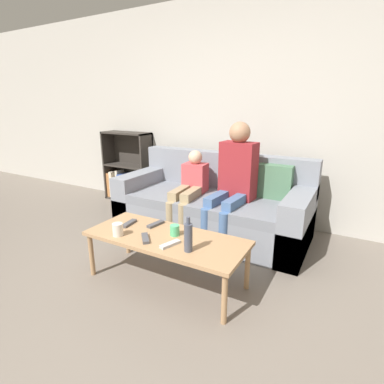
{
  "coord_description": "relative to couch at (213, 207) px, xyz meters",
  "views": [
    {
      "loc": [
        1.31,
        -1.08,
        1.42
      ],
      "look_at": [
        0.02,
        1.23,
        0.62
      ],
      "focal_mm": 28.0,
      "sensor_mm": 36.0,
      "label": 1
    }
  ],
  "objects": [
    {
      "name": "wall_back",
      "position": [
        0.03,
        0.62,
        1.01
      ],
      "size": [
        12.0,
        0.06,
        2.6
      ],
      "color": "#B7B2A8",
      "rests_on": "ground_plane"
    },
    {
      "name": "coffee_table",
      "position": [
        0.1,
        -1.09,
        0.08
      ],
      "size": [
        1.3,
        0.53,
        0.4
      ],
      "color": "#A87F56",
      "rests_on": "ground_plane"
    },
    {
      "name": "person_child",
      "position": [
        -0.22,
        -0.14,
        0.24
      ],
      "size": [
        0.3,
        0.65,
        0.91
      ],
      "rotation": [
        0.0,
        0.0,
        0.09
      ],
      "color": "#9E8966",
      "rests_on": "ground_plane"
    },
    {
      "name": "bottle",
      "position": [
        0.38,
        -1.22,
        0.22
      ],
      "size": [
        0.06,
        0.06,
        0.26
      ],
      "color": "#424756",
      "rests_on": "coffee_table"
    },
    {
      "name": "ground_plane",
      "position": [
        0.03,
        -1.8,
        -0.29
      ],
      "size": [
        22.0,
        22.0,
        0.0
      ],
      "primitive_type": "plane",
      "color": "#70665B"
    },
    {
      "name": "person_adult",
      "position": [
        0.27,
        -0.08,
        0.42
      ],
      "size": [
        0.38,
        0.65,
        1.24
      ],
      "rotation": [
        0.0,
        0.0,
        -0.08
      ],
      "color": "#476693",
      "rests_on": "ground_plane"
    },
    {
      "name": "tv_remote_3",
      "position": [
        -0.0,
        -1.22,
        0.12
      ],
      "size": [
        0.15,
        0.16,
        0.02
      ],
      "rotation": [
        0.0,
        0.0,
        0.75
      ],
      "color": "#47474C",
      "rests_on": "coffee_table"
    },
    {
      "name": "tv_remote_0",
      "position": [
        0.22,
        -1.21,
        0.12
      ],
      "size": [
        0.1,
        0.18,
        0.02
      ],
      "rotation": [
        0.0,
        0.0,
        -0.3
      ],
      "color": "#B7B7BC",
      "rests_on": "coffee_table"
    },
    {
      "name": "bookshelf",
      "position": [
        -1.66,
        0.47,
        0.1
      ],
      "size": [
        0.74,
        0.28,
        1.01
      ],
      "color": "#332D28",
      "rests_on": "ground_plane"
    },
    {
      "name": "cup_near",
      "position": [
        -0.23,
        -1.27,
        0.16
      ],
      "size": [
        0.08,
        0.08,
        0.1
      ],
      "color": "silver",
      "rests_on": "coffee_table"
    },
    {
      "name": "couch",
      "position": [
        0.0,
        0.0,
        0.0
      ],
      "size": [
        2.09,
        0.92,
        0.86
      ],
      "color": "gray",
      "rests_on": "ground_plane"
    },
    {
      "name": "tv_remote_2",
      "position": [
        -0.31,
        -1.05,
        0.12
      ],
      "size": [
        0.07,
        0.17,
        0.02
      ],
      "rotation": [
        0.0,
        0.0,
        0.1
      ],
      "color": "#47474C",
      "rests_on": "coffee_table"
    },
    {
      "name": "tv_remote_1",
      "position": [
        -0.1,
        -0.95,
        0.12
      ],
      "size": [
        0.08,
        0.18,
        0.02
      ],
      "rotation": [
        0.0,
        0.0,
        -0.17
      ],
      "color": "#47474C",
      "rests_on": "coffee_table"
    },
    {
      "name": "cup_far",
      "position": [
        0.16,
        -1.04,
        0.16
      ],
      "size": [
        0.08,
        0.08,
        0.09
      ],
      "color": "#4CB77A",
      "rests_on": "coffee_table"
    }
  ]
}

